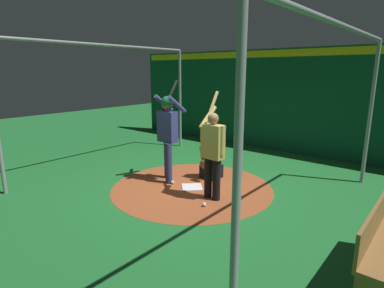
# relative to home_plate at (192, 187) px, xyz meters

# --- Properties ---
(ground_plane) EXTENTS (27.24, 27.24, 0.00)m
(ground_plane) POSITION_rel_home_plate_xyz_m (0.00, 0.00, -0.01)
(ground_plane) COLOR #1E6B2D
(dirt_circle) EXTENTS (3.39, 3.39, 0.01)m
(dirt_circle) POSITION_rel_home_plate_xyz_m (0.00, 0.00, -0.01)
(dirt_circle) COLOR #9E4C28
(dirt_circle) RESTS_ON ground
(home_plate) EXTENTS (0.59, 0.59, 0.01)m
(home_plate) POSITION_rel_home_plate_xyz_m (0.00, 0.00, 0.00)
(home_plate) COLOR white
(home_plate) RESTS_ON dirt_circle
(batter) EXTENTS (0.68, 0.49, 2.22)m
(batter) POSITION_rel_home_plate_xyz_m (-0.02, -0.70, 1.16)
(batter) COLOR navy
(batter) RESTS_ON ground
(catcher) EXTENTS (0.58, 0.40, 0.99)m
(catcher) POSITION_rel_home_plate_xyz_m (-0.72, -0.05, 0.38)
(catcher) COLOR black
(catcher) RESTS_ON ground
(visitor) EXTENTS (0.55, 0.50, 2.04)m
(visitor) POSITION_rel_home_plate_xyz_m (0.19, 0.66, 0.96)
(visitor) COLOR black
(visitor) RESTS_ON ground
(back_wall) EXTENTS (0.22, 11.24, 3.06)m
(back_wall) POSITION_rel_home_plate_xyz_m (-4.23, 0.00, 1.53)
(back_wall) COLOR #0F472D
(back_wall) RESTS_ON ground
(cage_frame) EXTENTS (5.39, 5.47, 3.06)m
(cage_frame) POSITION_rel_home_plate_xyz_m (0.00, 0.00, 2.11)
(cage_frame) COLOR gray
(cage_frame) RESTS_ON ground
(bench) EXTENTS (1.53, 0.36, 0.85)m
(bench) POSITION_rel_home_plate_xyz_m (0.88, 3.59, 0.43)
(bench) COLOR olive
(bench) RESTS_ON ground
(baseball_0) EXTENTS (0.07, 0.07, 0.07)m
(baseball_0) POSITION_rel_home_plate_xyz_m (0.11, -0.46, 0.03)
(baseball_0) COLOR white
(baseball_0) RESTS_ON dirt_circle
(baseball_1) EXTENTS (0.07, 0.07, 0.07)m
(baseball_1) POSITION_rel_home_plate_xyz_m (0.60, 0.78, 0.03)
(baseball_1) COLOR white
(baseball_1) RESTS_ON dirt_circle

